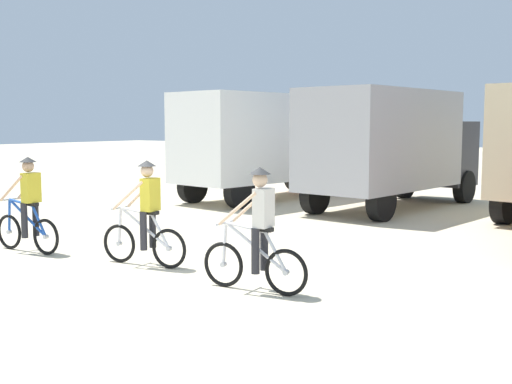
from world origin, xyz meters
The scene contains 6 objects.
ground_plane centered at (0.00, 0.00, 0.00)m, with size 120.00×120.00×0.00m, color beige.
box_truck_white_box centered at (-4.62, 10.56, 1.87)m, with size 3.31×7.02×3.35m.
box_truck_grey_hauler centered at (-0.38, 10.62, 1.87)m, with size 3.11×6.97×3.35m.
cyclist_orange_shirt centered at (-3.57, 0.87, 0.85)m, with size 1.73×0.52×1.82m.
cyclist_cowboy_hat centered at (-0.92, 1.30, 0.85)m, with size 1.72×0.53×1.82m.
cyclist_near_camera centered at (1.62, 0.98, 0.85)m, with size 1.73×0.52×1.82m.
Camera 1 is at (6.75, -6.49, 2.44)m, focal length 44.72 mm.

